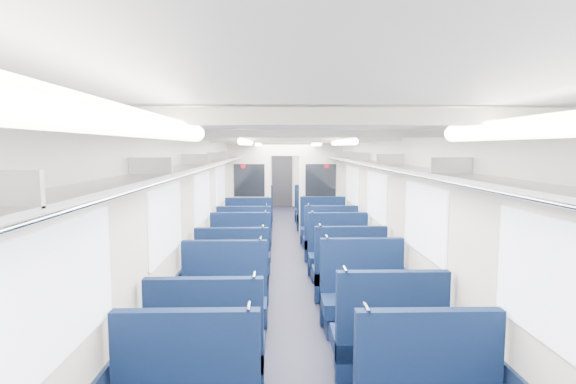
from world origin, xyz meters
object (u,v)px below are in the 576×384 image
object	(u,v)px
seat_22	(255,212)
seat_13	(349,276)
bulkhead	(285,187)
seat_12	(233,278)
seat_16	(244,244)
seat_19	(323,231)
seat_14	(240,258)
seat_21	(316,218)
seat_17	(330,243)
seat_15	(338,258)
end_door	(282,180)
seat_10	(224,306)
seat_23	(312,211)
seat_20	(253,218)
seat_18	(248,233)
seat_11	(363,302)
seat_8	(208,356)
seat_9	(387,345)

from	to	relation	value
seat_22	seat_13	bearing A→B (deg)	-75.83
bulkhead	seat_12	xyz separation A→B (m)	(-0.83, -4.75, -0.88)
seat_16	seat_19	world-z (taller)	same
seat_14	seat_16	xyz separation A→B (m)	(0.00, 1.08, 0.00)
seat_21	seat_17	bearing A→B (deg)	-90.00
seat_15	end_door	bearing A→B (deg)	95.14
seat_17	seat_19	size ratio (longest dim) A/B	1.00
seat_10	seat_16	world-z (taller)	same
seat_23	seat_13	bearing A→B (deg)	-90.00
seat_20	seat_21	xyz separation A→B (m)	(1.66, 0.07, 0.00)
seat_12	seat_20	distance (m)	5.42
seat_22	bulkhead	bearing A→B (deg)	-66.31
bulkhead	seat_23	distance (m)	2.28
seat_12	seat_22	bearing A→B (deg)	90.00
seat_17	seat_18	distance (m)	1.99
seat_17	seat_23	size ratio (longest dim) A/B	1.00
seat_11	seat_22	size ratio (longest dim) A/B	1.00
bulkhead	seat_16	xyz separation A→B (m)	(-0.83, -2.49, -0.88)
end_door	seat_8	distance (m)	12.76
bulkhead	seat_21	size ratio (longest dim) A/B	2.47
bulkhead	seat_10	size ratio (longest dim) A/B	2.47
seat_14	seat_18	xyz separation A→B (m)	(0.00, 2.23, 0.00)
seat_12	seat_23	distance (m)	6.89
seat_20	seat_23	distance (m)	2.09
seat_8	seat_21	world-z (taller)	same
seat_15	seat_18	world-z (taller)	same
seat_10	seat_19	world-z (taller)	same
seat_11	seat_23	world-z (taller)	same
seat_10	seat_23	size ratio (longest dim) A/B	1.00
seat_12	seat_19	size ratio (longest dim) A/B	1.00
seat_14	seat_15	distance (m)	1.66
bulkhead	seat_21	xyz separation A→B (m)	(0.83, 0.74, -0.88)
seat_13	seat_20	bearing A→B (deg)	107.23
seat_19	seat_16	bearing A→B (deg)	-141.09
seat_10	seat_15	world-z (taller)	same
end_door	seat_22	xyz separation A→B (m)	(-0.83, -3.71, -0.65)
seat_14	seat_23	size ratio (longest dim) A/B	1.00
seat_14	seat_18	world-z (taller)	same
seat_8	seat_10	size ratio (longest dim) A/B	1.00
seat_11	seat_21	size ratio (longest dim) A/B	1.00
seat_21	seat_8	bearing A→B (deg)	-101.93
seat_10	seat_16	distance (m)	3.38
seat_23	seat_22	bearing A→B (deg)	-178.47
seat_15	seat_10	bearing A→B (deg)	-126.55
bulkhead	seat_9	world-z (taller)	bulkhead
seat_13	seat_9	bearing A→B (deg)	-90.00
seat_11	seat_23	bearing A→B (deg)	90.00
seat_8	seat_9	xyz separation A→B (m)	(1.66, 0.17, 0.00)
seat_10	seat_9	bearing A→B (deg)	-33.12
seat_11	seat_18	world-z (taller)	same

